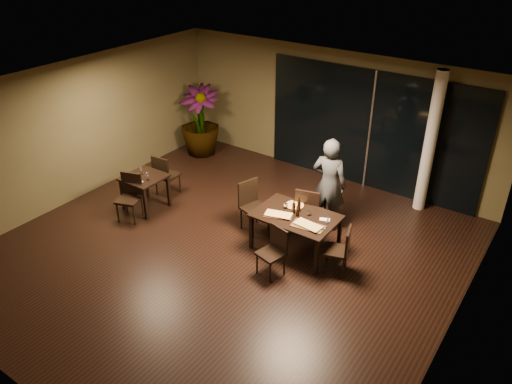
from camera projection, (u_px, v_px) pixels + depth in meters
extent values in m
plane|color=black|center=(227.00, 252.00, 9.35)|extent=(8.00, 8.00, 0.00)
cube|color=brown|center=(332.00, 114.00, 11.53)|extent=(8.00, 0.10, 3.00)
cube|color=brown|center=(7.00, 316.00, 5.72)|extent=(8.00, 0.10, 3.00)
cube|color=brown|center=(75.00, 130.00, 10.65)|extent=(0.10, 8.00, 3.00)
cube|color=brown|center=(465.00, 262.00, 6.60)|extent=(0.10, 8.00, 3.00)
cube|color=silver|center=(221.00, 96.00, 7.89)|extent=(8.00, 8.00, 0.04)
cube|color=black|center=(370.00, 131.00, 11.04)|extent=(5.00, 0.06, 2.70)
cylinder|color=silver|center=(430.00, 143.00, 10.04)|extent=(0.24, 0.24, 3.00)
cube|color=black|center=(296.00, 216.00, 9.07)|extent=(1.50, 1.00, 0.04)
cube|color=black|center=(251.00, 232.00, 9.28)|extent=(0.06, 0.06, 0.71)
cube|color=black|center=(316.00, 258.00, 8.59)|extent=(0.06, 0.06, 0.71)
cube|color=black|center=(277.00, 212.00, 9.91)|extent=(0.06, 0.06, 0.71)
cube|color=black|center=(339.00, 234.00, 9.22)|extent=(0.06, 0.06, 0.71)
cube|color=black|center=(144.00, 177.00, 10.41)|extent=(0.80, 0.80, 0.04)
cube|color=black|center=(123.00, 195.00, 10.52)|extent=(0.06, 0.06, 0.71)
cube|color=black|center=(145.00, 204.00, 10.18)|extent=(0.06, 0.06, 0.71)
cube|color=black|center=(146.00, 183.00, 11.01)|extent=(0.06, 0.06, 0.71)
cube|color=black|center=(169.00, 191.00, 10.67)|extent=(0.06, 0.06, 0.71)
cube|color=black|center=(309.00, 210.00, 9.72)|extent=(0.57, 0.57, 0.05)
cylinder|color=black|center=(321.00, 218.00, 9.94)|extent=(0.04, 0.04, 0.48)
cylinder|color=black|center=(302.00, 214.00, 10.06)|extent=(0.04, 0.04, 0.48)
cylinder|color=black|center=(316.00, 228.00, 9.62)|extent=(0.04, 0.04, 0.48)
cylinder|color=black|center=(297.00, 224.00, 9.74)|extent=(0.04, 0.04, 0.48)
cube|color=black|center=(307.00, 204.00, 9.42)|extent=(0.47, 0.15, 0.54)
cube|color=black|center=(271.00, 254.00, 8.58)|extent=(0.50, 0.50, 0.05)
cylinder|color=black|center=(257.00, 263.00, 8.69)|extent=(0.03, 0.03, 0.42)
cylinder|color=black|center=(270.00, 272.00, 8.47)|extent=(0.03, 0.03, 0.42)
cylinder|color=black|center=(271.00, 256.00, 8.89)|extent=(0.03, 0.03, 0.42)
cylinder|color=black|center=(284.00, 264.00, 8.67)|extent=(0.03, 0.03, 0.42)
cube|color=black|center=(279.00, 239.00, 8.57)|extent=(0.41, 0.14, 0.47)
cube|color=black|center=(255.00, 208.00, 9.79)|extent=(0.59, 0.59, 0.05)
cylinder|color=black|center=(253.00, 226.00, 9.67)|extent=(0.04, 0.04, 0.48)
cylinder|color=black|center=(268.00, 220.00, 9.88)|extent=(0.04, 0.04, 0.48)
cylinder|color=black|center=(241.00, 218.00, 9.94)|extent=(0.04, 0.04, 0.48)
cylinder|color=black|center=(256.00, 212.00, 10.14)|extent=(0.04, 0.04, 0.48)
cube|color=black|center=(248.00, 192.00, 9.81)|extent=(0.18, 0.46, 0.54)
cube|color=black|center=(336.00, 251.00, 8.66)|extent=(0.52, 0.52, 0.05)
cylinder|color=black|center=(327.00, 253.00, 8.95)|extent=(0.03, 0.03, 0.42)
cylinder|color=black|center=(324.00, 264.00, 8.67)|extent=(0.03, 0.03, 0.42)
cylinder|color=black|center=(346.00, 257.00, 8.86)|extent=(0.03, 0.03, 0.42)
cylinder|color=black|center=(343.00, 268.00, 8.58)|extent=(0.03, 0.03, 0.42)
cube|color=black|center=(348.00, 241.00, 8.50)|extent=(0.16, 0.41, 0.47)
cube|color=black|center=(167.00, 175.00, 11.08)|extent=(0.49, 0.49, 0.05)
cylinder|color=black|center=(180.00, 183.00, 11.25)|extent=(0.04, 0.04, 0.46)
cylinder|color=black|center=(167.00, 179.00, 11.41)|extent=(0.04, 0.04, 0.46)
cylinder|color=black|center=(170.00, 190.00, 10.97)|extent=(0.04, 0.04, 0.46)
cylinder|color=black|center=(157.00, 186.00, 11.13)|extent=(0.04, 0.04, 0.46)
cube|color=black|center=(160.00, 169.00, 10.80)|extent=(0.45, 0.08, 0.51)
cube|color=black|center=(129.00, 200.00, 10.14)|extent=(0.58, 0.58, 0.05)
cylinder|color=black|center=(118.00, 213.00, 10.14)|extent=(0.04, 0.04, 0.46)
cylinder|color=black|center=(134.00, 215.00, 10.05)|extent=(0.04, 0.04, 0.46)
cylinder|color=black|center=(126.00, 204.00, 10.45)|extent=(0.04, 0.04, 0.46)
cylinder|color=black|center=(142.00, 206.00, 10.36)|extent=(0.04, 0.04, 0.46)
cube|color=black|center=(132.00, 184.00, 10.19)|extent=(0.44, 0.19, 0.51)
imported|color=#2C2F31|center=(329.00, 184.00, 9.67)|extent=(0.70, 0.51, 1.91)
imported|color=#1F4E1A|center=(200.00, 121.00, 12.80)|extent=(1.29, 1.29, 1.80)
cube|color=#3F2114|center=(278.00, 215.00, 9.04)|extent=(0.57, 0.42, 0.01)
cube|color=#493017|center=(308.00, 226.00, 8.73)|extent=(0.61, 0.36, 0.01)
cylinder|color=red|center=(295.00, 205.00, 9.36)|extent=(0.34, 0.34, 0.01)
cylinder|color=white|center=(286.00, 206.00, 9.26)|extent=(0.08, 0.08, 0.09)
cylinder|color=white|center=(309.00, 213.00, 9.05)|extent=(0.07, 0.07, 0.09)
cube|color=white|center=(320.00, 227.00, 8.69)|extent=(0.20, 0.14, 0.01)
cube|color=white|center=(325.00, 220.00, 8.91)|extent=(0.20, 0.16, 0.01)
cube|color=white|center=(138.00, 182.00, 10.18)|extent=(0.20, 0.16, 0.01)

